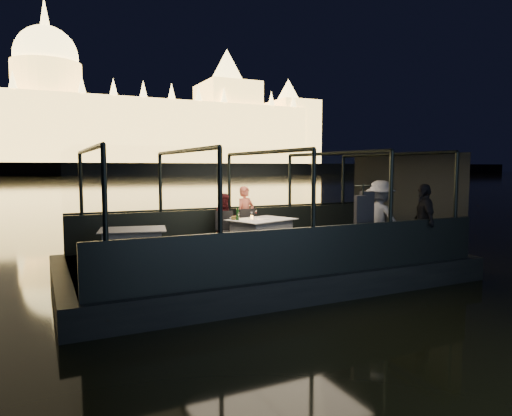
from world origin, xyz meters
name	(u,v)px	position (x,y,z in m)	size (l,w,h in m)	color
river_water	(65,181)	(0.00, 80.00, 0.00)	(500.00, 500.00, 0.00)	black
boat_hull	(264,279)	(0.00, 0.00, 0.00)	(8.60, 4.40, 1.00)	black
boat_deck	(264,257)	(0.00, 0.00, 0.48)	(8.00, 4.00, 0.04)	black
gunwale_port	(230,226)	(0.00, 2.00, 0.95)	(8.00, 0.08, 0.90)	black
gunwale_starboard	(313,251)	(0.00, -2.00, 0.95)	(8.00, 0.08, 0.90)	black
cabin_glass_port	(229,182)	(0.00, 2.00, 2.10)	(8.00, 0.02, 1.40)	#99B2B2
cabin_glass_starboard	(314,188)	(0.00, -2.00, 2.10)	(8.00, 0.02, 1.40)	#99B2B2
cabin_roof_glass	(264,152)	(0.00, 0.00, 2.80)	(8.00, 4.00, 0.02)	#99B2B2
end_wall_fore	(68,213)	(-4.00, 0.00, 1.65)	(0.02, 4.00, 2.30)	black
end_wall_aft	(403,199)	(4.00, 0.00, 1.65)	(0.02, 4.00, 2.30)	black
canopy_ribs	(264,205)	(0.00, 0.00, 1.65)	(8.00, 4.00, 2.30)	black
embankment	(48,171)	(0.00, 210.00, 1.00)	(400.00, 140.00, 6.00)	#423D33
parliament_building	(48,94)	(0.00, 175.00, 29.00)	(220.00, 32.00, 60.00)	#F2D18C
dining_table_central	(262,235)	(0.24, 0.59, 0.89)	(1.45, 1.05, 0.77)	silver
dining_table_aft	(133,244)	(-2.74, 0.59, 0.89)	(1.34, 0.97, 0.71)	silver
chair_port_left	(227,231)	(-0.42, 1.12, 0.95)	(0.42, 0.42, 0.91)	black
chair_port_right	(250,230)	(0.21, 1.15, 0.95)	(0.44, 0.44, 0.93)	black
coat_stand	(362,221)	(1.35, -1.71, 1.40)	(0.46, 0.37, 1.65)	black
person_woman_coral	(245,216)	(0.27, 1.58, 1.25)	(0.54, 0.36, 1.50)	#D7684E
person_man_maroon	(226,216)	(-0.25, 1.64, 1.25)	(0.64, 0.49, 1.32)	#421217
passenger_stripe	(380,220)	(2.17, -1.28, 1.35)	(1.10, 0.62, 1.70)	silver
passenger_dark	(424,220)	(2.97, -1.73, 1.35)	(0.96, 0.40, 1.63)	black
wine_bottle	(238,214)	(-0.36, 0.62, 1.42)	(0.07, 0.07, 0.31)	#143714
bread_basket	(235,218)	(-0.36, 0.76, 1.31)	(0.19, 0.19, 0.07)	olive
amber_candle	(252,217)	(0.03, 0.69, 1.31)	(0.06, 0.06, 0.09)	#F7A63D
plate_near	(266,219)	(0.32, 0.55, 1.27)	(0.21, 0.21, 0.01)	white
plate_far	(235,218)	(-0.28, 1.01, 1.27)	(0.24, 0.24, 0.02)	white
wine_glass_white	(239,216)	(-0.36, 0.57, 1.36)	(0.06, 0.06, 0.17)	white
wine_glass_red	(256,214)	(0.24, 0.90, 1.36)	(0.06, 0.06, 0.17)	white
wine_glass_empty	(252,216)	(-0.02, 0.60, 1.36)	(0.06, 0.06, 0.18)	white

